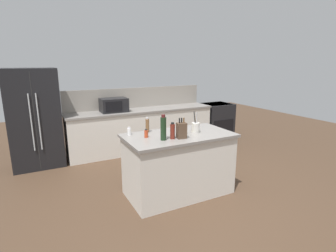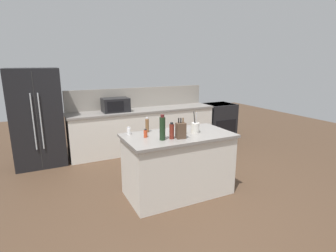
% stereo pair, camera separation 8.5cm
% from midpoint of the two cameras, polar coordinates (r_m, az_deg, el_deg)
% --- Properties ---
extents(ground_plane, '(14.00, 14.00, 0.00)m').
position_cam_midpoint_polar(ground_plane, '(4.21, 2.76, -14.26)').
color(ground_plane, '#473323').
extents(back_counter_run, '(3.35, 0.66, 0.94)m').
position_cam_midpoint_polar(back_counter_run, '(6.03, -4.78, -0.74)').
color(back_counter_run, beige).
rests_on(back_counter_run, ground_plane).
extents(wall_backsplash, '(3.31, 0.03, 0.46)m').
position_cam_midpoint_polar(wall_backsplash, '(6.19, -5.99, 6.19)').
color(wall_backsplash, gray).
rests_on(wall_backsplash, back_counter_run).
extents(kitchen_island, '(1.60, 0.87, 0.94)m').
position_cam_midpoint_polar(kitchen_island, '(4.01, 2.84, -8.29)').
color(kitchen_island, beige).
rests_on(kitchen_island, ground_plane).
extents(refrigerator, '(0.90, 0.75, 1.87)m').
position_cam_midpoint_polar(refrigerator, '(5.59, -26.21, 1.61)').
color(refrigerator, black).
rests_on(refrigerator, ground_plane).
extents(range_oven, '(0.76, 0.65, 0.92)m').
position_cam_midpoint_polar(range_oven, '(7.04, 11.28, 1.11)').
color(range_oven, black).
rests_on(range_oven, ground_plane).
extents(microwave, '(0.56, 0.39, 0.29)m').
position_cam_midpoint_polar(microwave, '(5.71, -10.93, 4.54)').
color(microwave, black).
rests_on(microwave, back_counter_run).
extents(knife_block, '(0.14, 0.12, 0.29)m').
position_cam_midpoint_polar(knife_block, '(3.63, 3.47, -0.97)').
color(knife_block, '#4C3828').
rests_on(knife_block, kitchen_island).
extents(utensil_crock, '(0.12, 0.12, 0.32)m').
position_cam_midpoint_polar(utensil_crock, '(3.96, 6.57, -0.28)').
color(utensil_crock, beige).
rests_on(utensil_crock, kitchen_island).
extents(vinegar_bottle, '(0.07, 0.07, 0.23)m').
position_cam_midpoint_polar(vinegar_bottle, '(3.61, 1.48, -1.13)').
color(vinegar_bottle, maroon).
rests_on(vinegar_bottle, kitchen_island).
extents(spice_jar_oregano, '(0.05, 0.05, 0.12)m').
position_cam_midpoint_polar(spice_jar_oregano, '(3.86, 4.20, -0.97)').
color(spice_jar_oregano, '#567038').
rests_on(spice_jar_oregano, kitchen_island).
extents(salt_shaker, '(0.05, 0.05, 0.12)m').
position_cam_midpoint_polar(salt_shaker, '(3.86, -7.92, -1.10)').
color(salt_shaker, silver).
rests_on(salt_shaker, kitchen_island).
extents(honey_jar, '(0.07, 0.07, 0.13)m').
position_cam_midpoint_polar(honey_jar, '(3.99, 3.67, -0.43)').
color(honey_jar, gold).
rests_on(honey_jar, kitchen_island).
extents(spice_jar_paprika, '(0.05, 0.05, 0.12)m').
position_cam_midpoint_polar(spice_jar_paprika, '(3.70, -4.26, -1.63)').
color(spice_jar_paprika, '#B73D1E').
rests_on(spice_jar_paprika, kitchen_island).
extents(pepper_grinder, '(0.05, 0.05, 0.23)m').
position_cam_midpoint_polar(pepper_grinder, '(3.96, -3.95, 0.18)').
color(pepper_grinder, brown).
rests_on(pepper_grinder, kitchen_island).
extents(wine_bottle, '(0.08, 0.08, 0.35)m').
position_cam_midpoint_polar(wine_bottle, '(3.54, -0.53, -0.47)').
color(wine_bottle, black).
rests_on(wine_bottle, kitchen_island).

